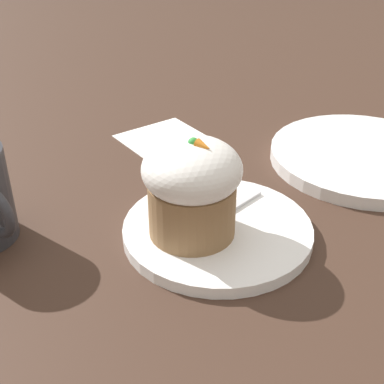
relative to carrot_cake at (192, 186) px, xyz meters
The scene contains 6 objects.
ground_plane 0.07m from the carrot_cake, 62.05° to the left, with size 4.00×4.00×0.00m, color #3D281E.
dessert_plate 0.07m from the carrot_cake, 62.05° to the left, with size 0.20×0.20×0.01m.
carrot_cake is the anchor object (origin of this frame).
spoon 0.06m from the carrot_cake, 80.20° to the left, with size 0.04×0.11×0.01m.
side_plate 0.29m from the carrot_cake, 76.91° to the left, with size 0.24×0.24×0.02m.
paper_napkin 0.25m from the carrot_cake, 136.75° to the left, with size 0.16×0.14×0.00m.
Camera 1 is at (0.27, -0.38, 0.33)m, focal length 50.00 mm.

